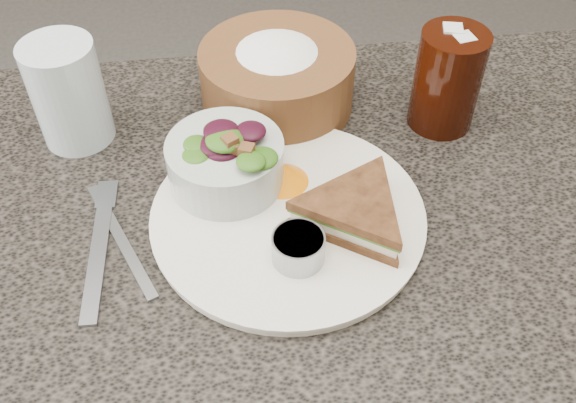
% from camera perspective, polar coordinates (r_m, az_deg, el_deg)
% --- Properties ---
extents(dining_table, '(1.00, 0.70, 0.75)m').
position_cam_1_polar(dining_table, '(1.00, 0.00, -17.15)').
color(dining_table, black).
rests_on(dining_table, floor).
extents(dinner_plate, '(0.29, 0.29, 0.01)m').
position_cam_1_polar(dinner_plate, '(0.69, -0.00, -1.34)').
color(dinner_plate, silver).
rests_on(dinner_plate, dining_table).
extents(sandwich, '(0.20, 0.20, 0.04)m').
position_cam_1_polar(sandwich, '(0.67, 5.99, -0.89)').
color(sandwich, brown).
rests_on(sandwich, dinner_plate).
extents(salad_bowl, '(0.14, 0.14, 0.07)m').
position_cam_1_polar(salad_bowl, '(0.70, -5.60, 4.07)').
color(salad_bowl, '#ABB7B2').
rests_on(salad_bowl, dinner_plate).
extents(dressing_ramekin, '(0.07, 0.07, 0.03)m').
position_cam_1_polar(dressing_ramekin, '(0.64, 0.92, -4.18)').
color(dressing_ramekin, '#91949B').
rests_on(dressing_ramekin, dinner_plate).
extents(orange_wedge, '(0.08, 0.08, 0.03)m').
position_cam_1_polar(orange_wedge, '(0.71, -0.44, 2.52)').
color(orange_wedge, orange).
rests_on(orange_wedge, dinner_plate).
extents(fork, '(0.02, 0.17, 0.00)m').
position_cam_1_polar(fork, '(0.69, -16.52, -4.56)').
color(fork, gray).
rests_on(fork, dining_table).
extents(knife, '(0.08, 0.17, 0.00)m').
position_cam_1_polar(knife, '(0.70, -14.64, -3.26)').
color(knife, gray).
rests_on(knife, dining_table).
extents(bread_basket, '(0.24, 0.24, 0.11)m').
position_cam_1_polar(bread_basket, '(0.81, -0.98, 11.69)').
color(bread_basket, brown).
rests_on(bread_basket, dining_table).
extents(cola_glass, '(0.09, 0.09, 0.14)m').
position_cam_1_polar(cola_glass, '(0.80, 14.05, 10.77)').
color(cola_glass, black).
rests_on(cola_glass, dining_table).
extents(water_glass, '(0.09, 0.09, 0.13)m').
position_cam_1_polar(water_glass, '(0.80, -18.95, 9.10)').
color(water_glass, silver).
rests_on(water_glass, dining_table).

